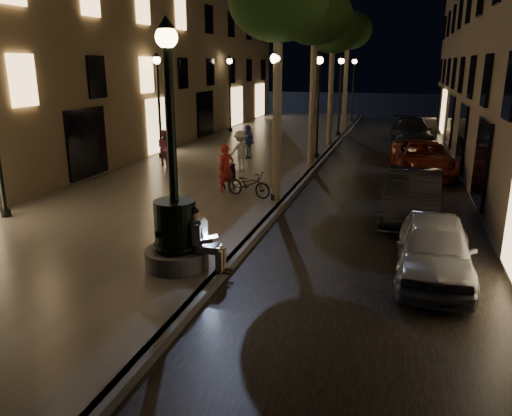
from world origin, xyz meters
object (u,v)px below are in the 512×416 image
(fountain_lamppost, at_px, (175,222))
(pedestrian_pink, at_px, (165,147))
(bicycle, at_px, (249,184))
(lamp_curb_d, at_px, (354,81))
(lamp_curb_b, at_px, (318,92))
(lamp_left_c, at_px, (230,84))
(tree_near, at_px, (279,2))
(stroller, at_px, (229,173))
(car_second, at_px, (413,196))
(pedestrian_red, at_px, (226,169))
(tree_third, at_px, (333,31))
(pedestrian_blue, at_px, (248,141))
(tree_second, at_px, (315,16))
(car_third, at_px, (423,158))
(tree_far, at_px, (348,31))
(lamp_left_b, at_px, (158,92))
(car_rear, at_px, (411,132))
(car_fifth, at_px, (425,128))
(seated_man_laptop, at_px, (202,237))
(car_front, at_px, (435,248))
(pedestrian_white, at_px, (241,151))
(lamp_curb_a, at_px, (276,106))
(lamp_curb_c, at_px, (340,85))

(fountain_lamppost, bearing_deg, pedestrian_pink, 117.43)
(bicycle, bearing_deg, lamp_curb_d, 12.70)
(lamp_curb_b, relative_size, lamp_left_c, 1.00)
(tree_near, distance_m, stroller, 5.99)
(car_second, bearing_deg, lamp_left_c, 127.79)
(lamp_left_c, distance_m, pedestrian_red, 16.43)
(lamp_curb_b, bearing_deg, fountain_lamppost, -92.86)
(tree_third, xyz_separation_m, pedestrian_red, (-1.89, -11.42, -5.12))
(pedestrian_blue, bearing_deg, tree_second, 24.96)
(car_third, distance_m, bicycle, 8.45)
(tree_far, height_order, lamp_left_b, tree_far)
(car_second, bearing_deg, tree_third, 112.10)
(car_rear, bearing_deg, lamp_curb_b, -128.39)
(tree_second, relative_size, lamp_curb_b, 1.54)
(tree_far, bearing_deg, car_third, -68.08)
(lamp_left_b, xyz_separation_m, car_fifth, (12.27, 11.75, -2.62))
(seated_man_laptop, bearing_deg, car_front, 16.62)
(seated_man_laptop, distance_m, lamp_curb_d, 30.09)
(stroller, distance_m, pedestrian_white, 2.94)
(lamp_curb_a, bearing_deg, car_rear, 73.09)
(pedestrian_pink, bearing_deg, car_second, 178.85)
(tree_third, relative_size, lamp_curb_a, 1.50)
(lamp_curb_a, relative_size, bicycle, 2.90)
(car_front, relative_size, car_second, 0.88)
(lamp_curb_b, distance_m, lamp_curb_c, 8.00)
(car_front, xyz_separation_m, pedestrian_white, (-7.20, 8.57, 0.37))
(lamp_curb_a, bearing_deg, stroller, 150.45)
(tree_second, bearing_deg, fountain_lamppost, -93.81)
(pedestrian_red, height_order, pedestrian_blue, pedestrian_red)
(bicycle, bearing_deg, car_third, -27.41)
(lamp_curb_a, bearing_deg, car_second, -4.60)
(car_rear, relative_size, pedestrian_pink, 3.43)
(lamp_curb_c, bearing_deg, lamp_curb_a, -90.00)
(car_front, bearing_deg, pedestrian_white, 131.06)
(lamp_left_b, relative_size, lamp_left_c, 1.00)
(seated_man_laptop, bearing_deg, pedestrian_pink, 120.04)
(lamp_left_b, height_order, pedestrian_blue, lamp_left_b)
(lamp_curb_b, distance_m, car_second, 9.72)
(tree_second, bearing_deg, stroller, -113.29)
(tree_second, bearing_deg, pedestrian_red, -110.13)
(lamp_curb_c, xyz_separation_m, lamp_left_b, (-7.10, -10.00, 0.00))
(car_front, bearing_deg, tree_third, 106.93)
(seated_man_laptop, xyz_separation_m, pedestrian_pink, (-5.99, 10.36, 0.04))
(lamp_curb_a, height_order, bicycle, lamp_curb_a)
(lamp_curb_c, distance_m, stroller, 15.21)
(tree_near, bearing_deg, car_third, 53.61)
(tree_near, xyz_separation_m, lamp_curb_d, (-0.05, 24.00, -3.00))
(tree_far, distance_m, pedestrian_white, 15.21)
(fountain_lamppost, distance_m, lamp_left_b, 13.75)
(fountain_lamppost, height_order, pedestrian_red, fountain_lamppost)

